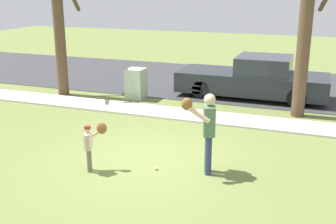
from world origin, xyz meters
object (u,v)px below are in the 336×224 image
person_adult (207,126)px  street_tree_far (58,16)px  person_child (92,140)px  parked_pickup_dark (254,79)px  utility_cabinet (136,84)px  baseball (156,168)px  street_tree_near (306,18)px

person_adult → street_tree_far: bearing=-53.4°
person_adult → person_child: 2.45m
street_tree_far → parked_pickup_dark: 7.23m
person_adult → parked_pickup_dark: 6.73m
parked_pickup_dark → person_adult: bearing=90.9°
person_adult → utility_cabinet: 6.46m
baseball → parked_pickup_dark: bearing=82.2°
baseball → street_tree_far: bearing=139.0°
parked_pickup_dark → utility_cabinet: bearing=23.0°
utility_cabinet → street_tree_near: size_ratio=0.19×
street_tree_near → street_tree_far: size_ratio=1.04×
person_adult → baseball: person_adult is taller
person_child → baseball: bearing=2.7°
person_child → baseball: 1.50m
street_tree_near → street_tree_far: bearing=-178.2°
street_tree_far → street_tree_near: bearing=1.8°
utility_cabinet → street_tree_far: (-2.74, -0.40, 2.29)m
person_child → parked_pickup_dark: size_ratio=0.20×
person_child → street_tree_near: bearing=37.4°
person_adult → baseball: bearing=-6.3°
person_child → parked_pickup_dark: bearing=55.0°
person_adult → baseball: (-1.05, -0.23, -1.03)m
street_tree_far → utility_cabinet: bearing=8.2°
street_tree_near → street_tree_far: street_tree_near is taller
person_adult → utility_cabinet: (-3.95, 5.08, -0.53)m
baseball → utility_cabinet: size_ratio=0.07×
person_adult → parked_pickup_dark: size_ratio=0.33×
utility_cabinet → street_tree_far: street_tree_far is taller
person_adult → street_tree_near: bearing=-125.6°
baseball → street_tree_near: 6.47m
baseball → parked_pickup_dark: (0.95, 6.94, 0.64)m
person_adult → person_child: person_adult is taller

